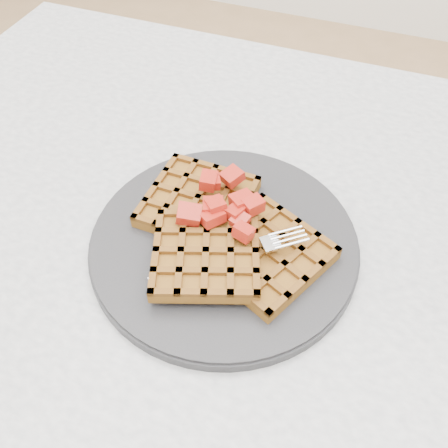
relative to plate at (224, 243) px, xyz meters
name	(u,v)px	position (x,y,z in m)	size (l,w,h in m)	color
ground	(258,445)	(0.07, 0.04, -0.76)	(4.00, 4.00, 0.00)	tan
table	(282,293)	(0.07, 0.04, -0.12)	(1.20, 0.80, 0.75)	silver
plate	(224,243)	(0.00, 0.00, 0.00)	(0.30, 0.30, 0.02)	black
waffles	(223,234)	(0.00, 0.00, 0.02)	(0.23, 0.20, 0.03)	brown
strawberry_pile	(224,215)	(0.00, 0.00, 0.05)	(0.15, 0.15, 0.02)	maroon
fork	(240,262)	(0.03, -0.03, 0.02)	(0.02, 0.18, 0.02)	silver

